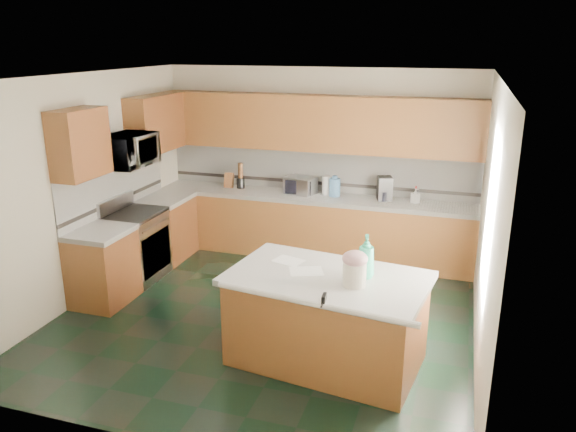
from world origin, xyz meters
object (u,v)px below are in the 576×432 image
(knife_block, at_px, (229,180))
(coffee_maker, at_px, (385,188))
(island_base, at_px, (326,322))
(soap_bottle_island, at_px, (366,256))
(treat_jar, at_px, (354,274))
(island_top, at_px, (327,278))
(toaster_oven, at_px, (300,185))

(knife_block, relative_size, coffee_maker, 0.69)
(knife_block, bearing_deg, island_base, -56.83)
(soap_bottle_island, bearing_deg, coffee_maker, 86.05)
(island_base, height_order, treat_jar, treat_jar)
(island_base, height_order, island_top, island_top)
(island_base, bearing_deg, soap_bottle_island, 19.39)
(treat_jar, distance_m, coffee_maker, 2.96)
(knife_block, bearing_deg, treat_jar, -54.85)
(soap_bottle_island, xyz_separation_m, knife_block, (-2.55, 2.71, -0.10))
(island_top, relative_size, knife_block, 8.29)
(island_base, xyz_separation_m, island_top, (0.00, 0.00, 0.46))
(knife_block, xyz_separation_m, coffee_maker, (2.33, 0.03, 0.05))
(soap_bottle_island, height_order, knife_block, soap_bottle_island)
(soap_bottle_island, xyz_separation_m, toaster_oven, (-1.43, 2.71, -0.09))
(island_base, bearing_deg, coffee_maker, 95.09)
(toaster_oven, bearing_deg, island_base, -53.48)
(island_top, distance_m, coffee_maker, 2.82)
(island_top, height_order, treat_jar, treat_jar)
(island_top, bearing_deg, treat_jar, -19.10)
(island_top, bearing_deg, knife_block, 136.16)
(knife_block, bearing_deg, island_top, -56.83)
(treat_jar, xyz_separation_m, soap_bottle_island, (0.07, 0.22, 0.10))
(treat_jar, distance_m, toaster_oven, 3.22)
(island_top, distance_m, soap_bottle_island, 0.43)
(toaster_oven, bearing_deg, coffee_maker, 16.72)
(coffee_maker, bearing_deg, treat_jar, -104.28)
(treat_jar, height_order, soap_bottle_island, soap_bottle_island)
(island_top, relative_size, toaster_oven, 4.44)
(toaster_oven, relative_size, coffee_maker, 1.28)
(island_base, distance_m, treat_jar, 0.68)
(treat_jar, xyz_separation_m, knife_block, (-2.48, 2.92, 0.00))
(island_top, bearing_deg, soap_bottle_island, 19.39)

